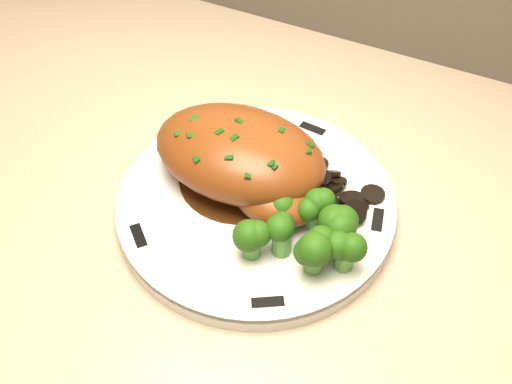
% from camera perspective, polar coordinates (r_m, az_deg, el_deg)
% --- Properties ---
extents(plate, '(0.29, 0.29, 0.02)m').
position_cam_1_polar(plate, '(0.60, 0.00, -1.20)').
color(plate, silver).
rests_on(plate, counter).
extents(rim_accent_0, '(0.02, 0.03, 0.00)m').
position_cam_1_polar(rim_accent_0, '(0.58, 10.75, -2.47)').
color(rim_accent_0, black).
rests_on(rim_accent_0, plate).
extents(rim_accent_1, '(0.03, 0.01, 0.00)m').
position_cam_1_polar(rim_accent_1, '(0.66, 5.05, 5.63)').
color(rim_accent_1, black).
rests_on(rim_accent_1, plate).
extents(rim_accent_2, '(0.02, 0.03, 0.00)m').
position_cam_1_polar(rim_accent_2, '(0.65, -6.45, 4.96)').
color(rim_accent_2, black).
rests_on(rim_accent_2, plate).
extents(rim_accent_3, '(0.03, 0.02, 0.00)m').
position_cam_1_polar(rim_accent_3, '(0.57, -10.40, -3.85)').
color(rim_accent_3, black).
rests_on(rim_accent_3, plate).
extents(rim_accent_4, '(0.03, 0.02, 0.00)m').
position_cam_1_polar(rim_accent_4, '(0.52, 1.05, -9.78)').
color(rim_accent_4, black).
rests_on(rim_accent_4, plate).
extents(gravy_pool, '(0.12, 0.12, 0.00)m').
position_cam_1_polar(gravy_pool, '(0.61, -1.41, 1.31)').
color(gravy_pool, '#391C0A').
rests_on(gravy_pool, plate).
extents(chicken_breast, '(0.17, 0.11, 0.06)m').
position_cam_1_polar(chicken_breast, '(0.58, -1.10, 2.99)').
color(chicken_breast, brown).
rests_on(chicken_breast, plate).
extents(mushroom_pile, '(0.09, 0.07, 0.03)m').
position_cam_1_polar(mushroom_pile, '(0.59, 5.95, 0.20)').
color(mushroom_pile, black).
rests_on(mushroom_pile, plate).
extents(broccoli_florets, '(0.10, 0.08, 0.04)m').
position_cam_1_polar(broccoli_florets, '(0.54, 4.29, -3.50)').
color(broccoli_florets, '#57953F').
rests_on(broccoli_florets, plate).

